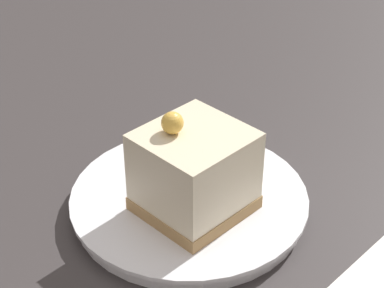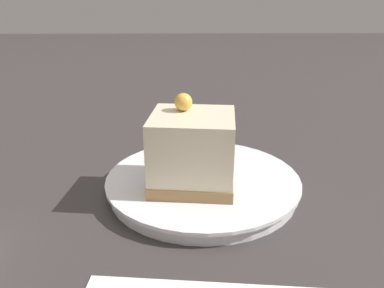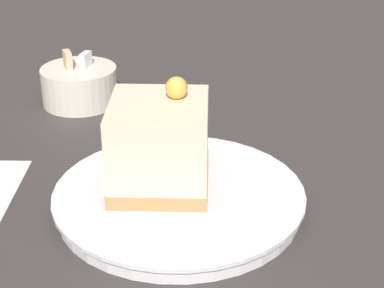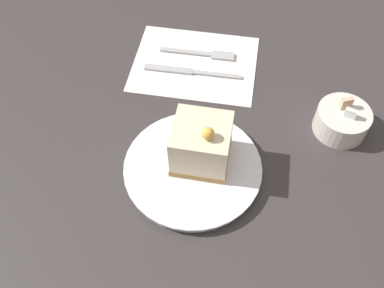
% 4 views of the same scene
% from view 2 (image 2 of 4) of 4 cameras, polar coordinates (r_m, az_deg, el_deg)
% --- Properties ---
extents(ground_plane, '(4.00, 4.00, 0.00)m').
position_cam_2_polar(ground_plane, '(0.43, 5.26, -8.50)').
color(ground_plane, '#383333').
extents(plate, '(0.23, 0.23, 0.02)m').
position_cam_2_polar(plate, '(0.45, 1.65, -5.84)').
color(plate, white).
rests_on(plate, ground_plane).
extents(cake_slice, '(0.10, 0.10, 0.10)m').
position_cam_2_polar(cake_slice, '(0.41, 0.06, -0.92)').
color(cake_slice, '#AD8451').
rests_on(cake_slice, plate).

